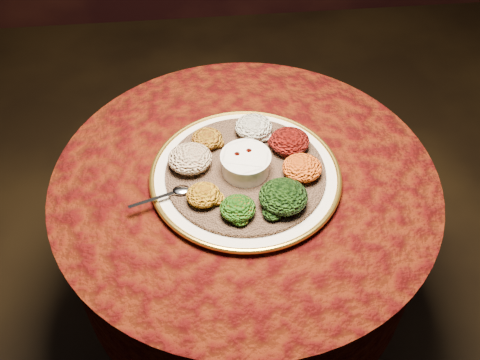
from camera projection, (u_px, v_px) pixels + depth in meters
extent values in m
plane|color=black|center=(244.00, 319.00, 1.86)|extent=(4.00, 4.00, 0.00)
cylinder|color=black|center=(244.00, 317.00, 1.85)|extent=(0.44, 0.44, 0.04)
cylinder|color=black|center=(244.00, 265.00, 1.61)|extent=(0.12, 0.12, 0.68)
cylinder|color=black|center=(245.00, 186.00, 1.35)|extent=(0.80, 0.80, 0.04)
cylinder|color=#380E04|center=(245.00, 221.00, 1.45)|extent=(0.93, 0.93, 0.34)
cylinder|color=#380E04|center=(245.00, 178.00, 1.33)|extent=(0.96, 0.96, 0.01)
cylinder|color=silver|center=(245.00, 176.00, 1.31)|extent=(0.48, 0.48, 0.02)
torus|color=gold|center=(245.00, 174.00, 1.30)|extent=(0.47, 0.47, 0.01)
cylinder|color=brown|center=(246.00, 172.00, 1.30)|extent=(0.49, 0.49, 0.01)
cylinder|color=silver|center=(246.00, 164.00, 1.28)|extent=(0.11, 0.11, 0.05)
cylinder|color=silver|center=(246.00, 157.00, 1.26)|extent=(0.12, 0.12, 0.01)
cylinder|color=#660905|center=(246.00, 159.00, 1.27)|extent=(0.10, 0.10, 0.01)
ellipsoid|color=silver|center=(181.00, 190.00, 1.25)|extent=(0.04, 0.03, 0.01)
cube|color=silver|center=(153.00, 200.00, 1.23)|extent=(0.11, 0.05, 0.00)
ellipsoid|color=beige|center=(254.00, 127.00, 1.37)|extent=(0.10, 0.09, 0.05)
ellipsoid|color=black|center=(289.00, 141.00, 1.33)|extent=(0.10, 0.10, 0.05)
ellipsoid|color=#A95D0E|center=(302.00, 168.00, 1.27)|extent=(0.10, 0.09, 0.05)
ellipsoid|color=black|center=(283.00, 196.00, 1.20)|extent=(0.11, 0.11, 0.05)
ellipsoid|color=#9E330A|center=(238.00, 208.00, 1.19)|extent=(0.08, 0.08, 0.04)
ellipsoid|color=#AD790F|center=(203.00, 195.00, 1.22)|extent=(0.08, 0.08, 0.04)
ellipsoid|color=maroon|center=(190.00, 158.00, 1.29)|extent=(0.11, 0.10, 0.05)
ellipsoid|color=#926411|center=(207.00, 139.00, 1.35)|extent=(0.08, 0.08, 0.04)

